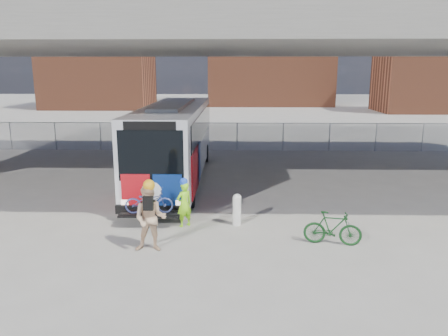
{
  "coord_description": "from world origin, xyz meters",
  "views": [
    {
      "loc": [
        0.86,
        -16.26,
        5.18
      ],
      "look_at": [
        0.46,
        -0.36,
        1.6
      ],
      "focal_mm": 35.0,
      "sensor_mm": 36.0,
      "label": 1
    }
  ],
  "objects_px": {
    "bus": "(175,136)",
    "cyclist_tan": "(150,218)",
    "cyclist_hivis": "(184,203)",
    "bike_parked": "(333,228)",
    "bollard": "(237,208)"
  },
  "relations": [
    {
      "from": "bollard",
      "to": "cyclist_tan",
      "type": "distance_m",
      "value": 3.4
    },
    {
      "from": "bollard",
      "to": "bike_parked",
      "type": "xyz_separation_m",
      "value": [
        2.88,
        -1.64,
        -0.07
      ]
    },
    {
      "from": "bus",
      "to": "bollard",
      "type": "height_order",
      "value": "bus"
    },
    {
      "from": "bike_parked",
      "to": "bollard",
      "type": "bearing_deg",
      "value": 71.49
    },
    {
      "from": "bus",
      "to": "cyclist_tan",
      "type": "distance_m",
      "value": 8.65
    },
    {
      "from": "bus",
      "to": "bollard",
      "type": "bearing_deg",
      "value": -65.09
    },
    {
      "from": "cyclist_hivis",
      "to": "cyclist_tan",
      "type": "relative_size",
      "value": 0.78
    },
    {
      "from": "bike_parked",
      "to": "cyclist_tan",
      "type": "bearing_deg",
      "value": 107.47
    },
    {
      "from": "cyclist_hivis",
      "to": "bus",
      "type": "bearing_deg",
      "value": -119.05
    },
    {
      "from": "bus",
      "to": "bollard",
      "type": "relative_size",
      "value": 11.69
    },
    {
      "from": "bus",
      "to": "cyclist_tan",
      "type": "height_order",
      "value": "bus"
    },
    {
      "from": "bollard",
      "to": "bus",
      "type": "bearing_deg",
      "value": 114.91
    },
    {
      "from": "cyclist_hivis",
      "to": "bike_parked",
      "type": "bearing_deg",
      "value": 123.15
    },
    {
      "from": "bollard",
      "to": "bike_parked",
      "type": "distance_m",
      "value": 3.31
    },
    {
      "from": "cyclist_tan",
      "to": "bike_parked",
      "type": "distance_m",
      "value": 5.45
    }
  ]
}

